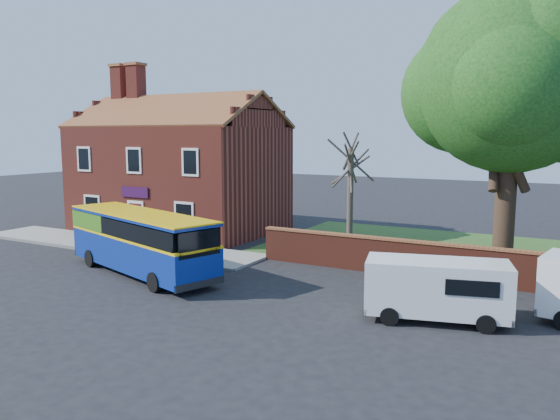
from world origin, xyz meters
The scene contains 10 objects.
ground centered at (0.00, 0.00, 0.00)m, with size 120.00×120.00×0.00m, color black.
pavement centered at (-7.00, 5.75, 0.06)m, with size 18.00×3.50×0.12m, color gray.
kerb centered at (-7.00, 4.00, 0.07)m, with size 18.00×0.15×0.14m, color slate.
grass_strip centered at (13.00, 13.00, 0.02)m, with size 26.00×12.00×0.04m, color #426B28.
shop_building centered at (-7.02, 11.50, 3.41)m, with size 12.30×8.13×10.50m.
boundary_wall centered at (13.00, 7.00, 0.81)m, with size 22.00×0.38×1.60m.
bus centered at (-1.61, 1.88, 1.54)m, with size 9.12×4.85×2.71m.
van_near centered at (11.35, 1.88, 1.12)m, with size 4.86×2.90×2.00m.
large_tree centered at (12.49, 10.28, 8.16)m, with size 10.22×8.09×12.46m.
bare_tree centered at (5.21, 9.72, 3.01)m, with size 2.20×2.62×5.87m.
Camera 1 is at (15.13, -15.71, 6.05)m, focal length 35.00 mm.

